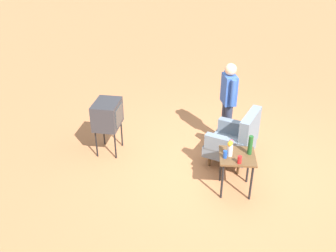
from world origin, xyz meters
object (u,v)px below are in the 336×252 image
object	(u,v)px
armchair	(236,140)
soda_can_blue	(225,154)
bottle_wine_green	(250,145)
flower_vase	(230,147)
person_standing	(228,99)
soda_can_red	(240,160)
side_table	(237,161)
tv_on_stand	(107,115)

from	to	relation	value
armchair	soda_can_blue	size ratio (longest dim) A/B	8.69
bottle_wine_green	flower_vase	xyz separation A→B (m)	(0.07, -0.31, -0.01)
person_standing	soda_can_blue	world-z (taller)	person_standing
soda_can_blue	soda_can_red	size ratio (longest dim) A/B	1.00
armchair	bottle_wine_green	world-z (taller)	armchair
bottle_wine_green	flower_vase	size ratio (longest dim) A/B	1.21
side_table	soda_can_red	xyz separation A→B (m)	(0.21, 0.01, 0.16)
soda_can_red	person_standing	bearing A→B (deg)	-176.98
side_table	tv_on_stand	distance (m)	2.49
side_table	tv_on_stand	world-z (taller)	tv_on_stand
armchair	soda_can_blue	distance (m)	0.90
side_table	soda_can_blue	distance (m)	0.27
armchair	tv_on_stand	distance (m)	2.36
armchair	soda_can_red	world-z (taller)	armchair
armchair	bottle_wine_green	size ratio (longest dim) A/B	3.31
armchair	flower_vase	bearing A→B (deg)	-12.74
flower_vase	soda_can_red	bearing A→B (deg)	34.30
person_standing	flower_vase	size ratio (longest dim) A/B	6.19
armchair	person_standing	size ratio (longest dim) A/B	0.65
side_table	bottle_wine_green	distance (m)	0.33
person_standing	soda_can_red	bearing A→B (deg)	3.02
tv_on_stand	flower_vase	bearing A→B (deg)	65.25
side_table	person_standing	size ratio (longest dim) A/B	0.41
side_table	person_standing	distance (m)	1.55
tv_on_stand	soda_can_blue	size ratio (longest dim) A/B	8.44
tv_on_stand	soda_can_blue	bearing A→B (deg)	62.92
tv_on_stand	soda_can_blue	world-z (taller)	tv_on_stand
tv_on_stand	person_standing	world-z (taller)	person_standing
side_table	soda_can_red	size ratio (longest dim) A/B	5.50
bottle_wine_green	side_table	bearing A→B (deg)	-70.75
person_standing	soda_can_blue	xyz separation A→B (m)	(1.58, -0.12, -0.21)
side_table	bottle_wine_green	xyz separation A→B (m)	(-0.07, 0.19, 0.26)
armchair	tv_on_stand	xyz separation A→B (m)	(-0.23, -2.33, 0.28)
soda_can_blue	bottle_wine_green	distance (m)	0.43
armchair	person_standing	xyz separation A→B (m)	(-0.74, -0.13, 0.44)
tv_on_stand	bottle_wine_green	distance (m)	2.64
tv_on_stand	soda_can_red	world-z (taller)	tv_on_stand
soda_can_red	side_table	bearing A→B (deg)	-177.42
person_standing	flower_vase	world-z (taller)	person_standing
side_table	tv_on_stand	xyz separation A→B (m)	(-0.99, -2.28, 0.21)
side_table	bottle_wine_green	bearing A→B (deg)	109.25
soda_can_red	flower_vase	distance (m)	0.26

